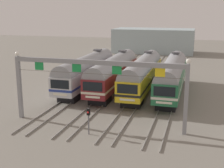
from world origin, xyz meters
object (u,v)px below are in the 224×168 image
commuter_train_silver (87,70)px  catenary_gantry (96,74)px  commuter_train_maroon (114,72)px  commuter_train_green (172,75)px  yard_signal_mast (88,116)px  commuter_train_yellow (142,73)px

commuter_train_silver → catenary_gantry: (5.99, -13.50, 2.41)m
commuter_train_maroon → commuter_train_green: size_ratio=1.00×
commuter_train_maroon → commuter_train_green: same height
commuter_train_maroon → catenary_gantry: (2.00, -13.50, 2.41)m
catenary_gantry → yard_signal_mast: 4.12m
commuter_train_yellow → catenary_gantry: catenary_gantry is taller
commuter_train_yellow → yard_signal_mast: commuter_train_yellow is taller
commuter_train_maroon → commuter_train_yellow: bearing=0.0°
commuter_train_green → yard_signal_mast: size_ratio=7.25×
commuter_train_yellow → commuter_train_green: same height
commuter_train_silver → commuter_train_maroon: (3.99, 0.00, 0.00)m
commuter_train_yellow → catenary_gantry: size_ratio=1.05×
commuter_train_green → commuter_train_maroon: bearing=180.0°
commuter_train_maroon → catenary_gantry: size_ratio=1.05×
commuter_train_yellow → commuter_train_green: (3.99, 0.00, 0.00)m
commuter_train_silver → catenary_gantry: catenary_gantry is taller
commuter_train_green → catenary_gantry: (-5.99, -13.50, 2.41)m
commuter_train_maroon → catenary_gantry: catenary_gantry is taller
yard_signal_mast → commuter_train_yellow: bearing=82.8°
catenary_gantry → yard_signal_mast: bearing=-90.0°
commuter_train_silver → yard_signal_mast: bearing=-69.3°
commuter_train_silver → commuter_train_yellow: bearing=0.0°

